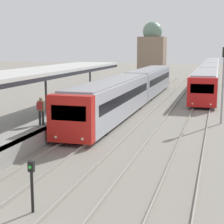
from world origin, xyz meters
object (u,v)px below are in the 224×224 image
object	(u,v)px
signal_post_near	(32,181)
signal_mast_far	(223,77)
train_far	(210,71)
train_near	(134,87)
person_on_platform	(41,109)

from	to	relation	value
signal_post_near	signal_mast_far	world-z (taller)	signal_mast_far
train_far	signal_mast_far	bearing A→B (deg)	-87.38
train_near	signal_post_near	size ratio (longest dim) A/B	18.39
train_far	signal_post_near	xyz separation A→B (m)	(-4.50, -52.74, -0.54)
train_far	person_on_platform	bearing A→B (deg)	-101.40
person_on_platform	train_far	size ratio (longest dim) A/B	0.03
train_near	train_far	size ratio (longest dim) A/B	0.54
train_near	signal_mast_far	distance (m)	10.95
train_far	signal_mast_far	distance (m)	35.77
signal_post_near	signal_mast_far	xyz separation A→B (m)	(6.13, 17.06, 2.30)
signal_mast_far	train_near	bearing A→B (deg)	138.08
train_near	train_far	world-z (taller)	train_near
person_on_platform	signal_mast_far	bearing A→B (deg)	36.77
train_near	signal_post_near	distance (m)	24.36
train_far	signal_mast_far	size ratio (longest dim) A/B	11.05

